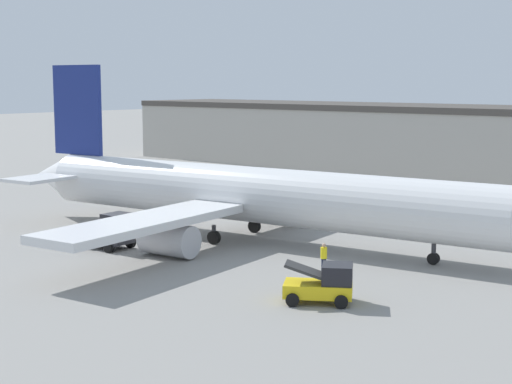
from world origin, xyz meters
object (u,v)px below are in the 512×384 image
Objects in this scene: airplane at (243,194)px; ground_crew_worker at (324,257)px; belt_loader_truck at (324,284)px; baggage_tug at (111,232)px.

ground_crew_worker is (9.73, -4.07, -2.22)m from airplane.
airplane is at bearing -1.42° from ground_crew_worker.
airplane is at bearing 113.14° from belt_loader_truck.
belt_loader_truck is (13.33, -9.07, -2.18)m from airplane.
belt_loader_truck reaches higher than ground_crew_worker.
baggage_tug reaches higher than ground_crew_worker.
ground_crew_worker is 6.15m from belt_loader_truck.
baggage_tug is at bearing 143.60° from belt_loader_truck.
ground_crew_worker is at bearing 93.10° from belt_loader_truck.
airplane reaches higher than belt_loader_truck.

